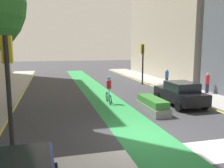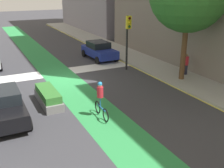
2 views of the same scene
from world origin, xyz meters
The scene contains 11 objects.
ground_plane centered at (0.00, 0.00, 0.00)m, with size 120.00×120.00×0.00m, color #38383D.
bike_lane_paint centered at (0.09, 0.00, 0.00)m, with size 2.40×60.00×0.01m, color #2D8C47.
crosswalk_band centered at (0.00, -2.00, 0.00)m, with size 12.00×1.80×0.01m, color silver.
sidewalk_left centered at (-7.50, 0.00, 0.07)m, with size 3.00×60.00×0.15m, color #9E9E99.
curb_stripe_left centered at (-6.00, 0.00, 0.01)m, with size 0.16×60.00×0.01m, color yellow.
traffic_signal_near_left centered at (-5.14, -0.21, 2.95)m, with size 0.35×0.52×4.20m.
car_blue_left_near centered at (-4.57, -4.37, 0.80)m, with size 2.15×4.26×1.57m.
car_black_right_far centered at (4.53, 4.65, 0.80)m, with size 2.02×4.20×1.57m.
cyclist_in_lane centered at (0.10, 6.36, 0.97)m, with size 0.32×1.73×1.86m.
pedestrian_sidewalk_left_a centered at (-8.19, 3.08, 0.92)m, with size 0.34×0.34×1.53m.
median_planter centered at (2.09, 3.56, 0.40)m, with size 0.96×3.01×0.85m.
Camera 2 is at (5.20, 17.85, 6.29)m, focal length 43.78 mm.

